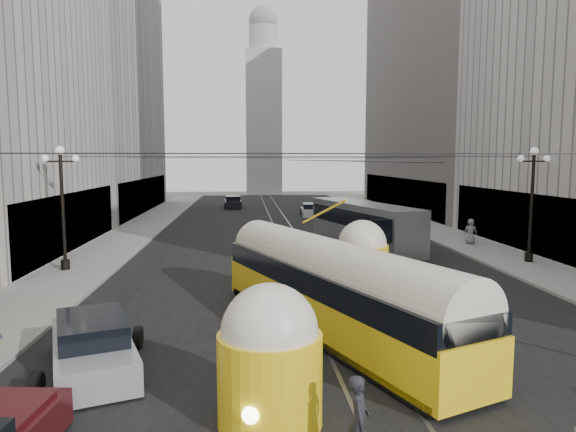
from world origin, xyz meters
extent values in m
cube|color=black|center=(0.00, 32.50, 0.00)|extent=(20.00, 85.00, 0.02)
cube|color=gray|center=(-12.00, 36.00, 0.07)|extent=(4.00, 72.00, 0.15)
cube|color=gray|center=(12.00, 36.00, 0.07)|extent=(4.00, 72.00, 0.15)
cube|color=gray|center=(-0.75, 32.50, 0.00)|extent=(0.12, 85.00, 0.04)
cube|color=gray|center=(0.75, 32.50, 0.00)|extent=(0.12, 85.00, 0.04)
cube|color=black|center=(-14.05, 24.00, 2.00)|extent=(0.10, 18.00, 3.60)
cube|color=#999999|center=(-20.00, 48.00, 14.00)|extent=(12.00, 28.00, 28.00)
cube|color=black|center=(-14.05, 48.00, 2.00)|extent=(0.10, 25.20, 3.60)
cube|color=black|center=(14.05, 22.00, 2.00)|extent=(0.10, 18.00, 3.60)
cube|color=#514C47|center=(20.00, 48.00, 16.00)|extent=(12.00, 32.00, 32.00)
cube|color=black|center=(14.05, 48.00, 2.00)|extent=(0.10, 28.80, 3.60)
cube|color=#B2AFA8|center=(0.00, 80.00, 12.00)|extent=(6.00, 6.00, 24.00)
cylinder|color=#B2AFA8|center=(0.00, 80.00, 26.00)|extent=(4.80, 4.80, 4.00)
sphere|color=gray|center=(0.00, 80.00, 28.96)|extent=(4.80, 4.80, 4.80)
cylinder|color=black|center=(-12.60, 18.00, 3.15)|extent=(0.18, 0.18, 6.00)
cylinder|color=black|center=(-12.60, 18.00, 0.40)|extent=(0.44, 0.44, 0.50)
cylinder|color=black|center=(-12.60, 18.00, 5.75)|extent=(1.60, 0.08, 0.08)
sphere|color=white|center=(-12.60, 18.00, 6.30)|extent=(0.44, 0.44, 0.44)
sphere|color=white|center=(-13.35, 18.00, 5.90)|extent=(0.36, 0.36, 0.36)
sphere|color=white|center=(-11.85, 18.00, 5.90)|extent=(0.36, 0.36, 0.36)
cylinder|color=black|center=(12.60, 18.00, 3.15)|extent=(0.18, 0.18, 6.00)
cylinder|color=black|center=(12.60, 18.00, 0.40)|extent=(0.44, 0.44, 0.50)
cylinder|color=black|center=(12.60, 18.00, 5.75)|extent=(1.60, 0.08, 0.08)
sphere|color=white|center=(12.60, 18.00, 6.30)|extent=(0.44, 0.44, 0.44)
sphere|color=white|center=(11.85, 18.00, 5.90)|extent=(0.36, 0.36, 0.36)
sphere|color=white|center=(13.35, 18.00, 5.90)|extent=(0.36, 0.36, 0.36)
cylinder|color=black|center=(0.00, 4.00, 6.00)|extent=(25.00, 0.03, 0.03)
cylinder|color=black|center=(0.00, 18.00, 6.00)|extent=(25.00, 0.03, 0.03)
cylinder|color=black|center=(0.00, 32.00, 6.00)|extent=(25.00, 0.03, 0.03)
cylinder|color=black|center=(0.00, 46.00, 6.00)|extent=(25.00, 0.03, 0.03)
cylinder|color=black|center=(0.00, 36.00, 5.80)|extent=(0.03, 72.00, 0.03)
cylinder|color=black|center=(0.40, 36.00, 5.80)|extent=(0.03, 72.00, 0.03)
cube|color=yellow|center=(-0.39, 7.45, 0.94)|extent=(6.91, 12.45, 1.52)
cube|color=black|center=(-0.39, 7.45, 0.22)|extent=(6.77, 12.11, 0.27)
cube|color=black|center=(-0.39, 7.45, 1.92)|extent=(6.86, 12.29, 0.76)
cylinder|color=silver|center=(-0.39, 7.45, 2.19)|extent=(6.59, 12.18, 2.06)
cylinder|color=yellow|center=(-2.73, 1.76, 1.03)|extent=(2.32, 2.32, 2.06)
sphere|color=silver|center=(-2.73, 1.76, 2.10)|extent=(2.14, 2.14, 2.14)
cylinder|color=yellow|center=(1.96, 13.14, 1.03)|extent=(2.32, 2.32, 2.06)
sphere|color=silver|center=(1.96, 13.14, 2.10)|extent=(2.14, 2.14, 2.14)
sphere|color=#FFF2BF|center=(-3.17, 0.69, 0.76)|extent=(0.36, 0.36, 0.36)
cube|color=#95989A|center=(4.66, 24.54, 1.49)|extent=(5.42, 11.79, 2.89)
cube|color=black|center=(4.66, 24.54, 1.98)|extent=(5.34, 11.40, 1.06)
cube|color=black|center=(4.66, 18.81, 1.83)|extent=(2.16, 0.69, 1.35)
cylinder|color=black|center=(3.45, 20.67, 0.48)|extent=(0.30, 0.96, 0.96)
cylinder|color=black|center=(5.86, 20.67, 0.48)|extent=(0.30, 0.96, 0.96)
cylinder|color=black|center=(3.45, 28.42, 0.48)|extent=(0.30, 0.96, 0.96)
cylinder|color=black|center=(5.86, 28.42, 0.48)|extent=(0.30, 0.96, 0.96)
cylinder|color=black|center=(-7.39, 1.49, 0.29)|extent=(0.22, 0.58, 0.58)
cube|color=#ABACB0|center=(-7.50, 5.03, 0.51)|extent=(3.52, 5.21, 0.86)
cube|color=black|center=(-7.50, 5.03, 1.12)|extent=(2.55, 3.09, 0.81)
cylinder|color=black|center=(-8.39, 3.39, 0.34)|extent=(0.22, 0.69, 0.69)
cylinder|color=black|center=(-6.61, 3.39, 0.34)|extent=(0.22, 0.69, 0.69)
cylinder|color=black|center=(-8.39, 6.67, 0.34)|extent=(0.22, 0.69, 0.69)
cylinder|color=black|center=(-6.61, 6.67, 0.34)|extent=(0.22, 0.69, 0.69)
cube|color=white|center=(3.46, 43.08, 0.45)|extent=(1.93, 4.31, 0.75)
cube|color=black|center=(3.46, 43.08, 0.98)|extent=(1.64, 2.40, 0.71)
cylinder|color=black|center=(2.67, 41.64, 0.30)|extent=(0.22, 0.60, 0.60)
cylinder|color=black|center=(4.24, 41.64, 0.30)|extent=(0.22, 0.60, 0.60)
cylinder|color=black|center=(2.67, 44.52, 0.30)|extent=(0.22, 0.60, 0.60)
cylinder|color=black|center=(4.24, 44.52, 0.30)|extent=(0.22, 0.60, 0.60)
cube|color=black|center=(-4.74, 53.10, 0.50)|extent=(2.18, 4.76, 0.83)
cube|color=black|center=(-4.74, 53.10, 1.08)|extent=(1.83, 2.66, 0.78)
cylinder|color=black|center=(-5.60, 51.51, 0.33)|extent=(0.22, 0.66, 0.66)
cylinder|color=black|center=(-3.88, 51.51, 0.33)|extent=(0.22, 0.66, 0.66)
cylinder|color=black|center=(-5.60, 54.68, 0.33)|extent=(0.22, 0.66, 0.66)
cylinder|color=black|center=(-3.88, 54.68, 0.33)|extent=(0.22, 0.66, 0.66)
imported|color=black|center=(-1.10, 0.11, 0.88)|extent=(0.52, 0.70, 1.75)
imported|color=slate|center=(11.93, 24.05, 1.01)|extent=(0.98, 0.82, 1.72)
camera|label=1|loc=(-3.24, -9.10, 5.85)|focal=32.00mm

